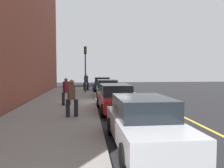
{
  "coord_description": "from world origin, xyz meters",
  "views": [
    {
      "loc": [
        15.26,
        -1.53,
        2.34
      ],
      "look_at": [
        0.43,
        0.03,
        1.42
      ],
      "focal_mm": 36.91,
      "sensor_mm": 36.0,
      "label": 1
    }
  ],
  "objects_px": {
    "parked_car_red": "(116,98)",
    "rolling_suitcase": "(86,88)",
    "pedestrian_burgundy_coat": "(66,91)",
    "traffic_light_pole": "(85,62)",
    "parked_car_silver": "(144,122)",
    "parked_car_green": "(107,89)",
    "pedestrian_navy_coat": "(86,81)",
    "pedestrian_brown_coat": "(72,97)",
    "parked_car_navy": "(102,84)"
  },
  "relations": [
    {
      "from": "parked_car_red",
      "to": "rolling_suitcase",
      "type": "height_order",
      "value": "parked_car_red"
    },
    {
      "from": "pedestrian_burgundy_coat",
      "to": "traffic_light_pole",
      "type": "relative_size",
      "value": 0.38
    },
    {
      "from": "parked_car_red",
      "to": "parked_car_silver",
      "type": "xyz_separation_m",
      "value": [
        6.14,
        0.12,
        -0.0
      ]
    },
    {
      "from": "parked_car_red",
      "to": "rolling_suitcase",
      "type": "xyz_separation_m",
      "value": [
        -11.56,
        -1.8,
        -0.32
      ]
    },
    {
      "from": "parked_car_green",
      "to": "pedestrian_navy_coat",
      "type": "relative_size",
      "value": 2.44
    },
    {
      "from": "pedestrian_brown_coat",
      "to": "rolling_suitcase",
      "type": "xyz_separation_m",
      "value": [
        -13.62,
        0.5,
        -0.63
      ]
    },
    {
      "from": "pedestrian_burgundy_coat",
      "to": "parked_car_green",
      "type": "bearing_deg",
      "value": 148.08
    },
    {
      "from": "parked_car_silver",
      "to": "pedestrian_navy_coat",
      "type": "bearing_deg",
      "value": -174.16
    },
    {
      "from": "pedestrian_burgundy_coat",
      "to": "parked_car_silver",
      "type": "bearing_deg",
      "value": 21.4
    },
    {
      "from": "parked_car_navy",
      "to": "pedestrian_burgundy_coat",
      "type": "xyz_separation_m",
      "value": [
        11.48,
        -2.93,
        0.29
      ]
    },
    {
      "from": "pedestrian_navy_coat",
      "to": "pedestrian_brown_coat",
      "type": "height_order",
      "value": "pedestrian_navy_coat"
    },
    {
      "from": "pedestrian_brown_coat",
      "to": "rolling_suitcase",
      "type": "bearing_deg",
      "value": 177.9
    },
    {
      "from": "parked_car_green",
      "to": "parked_car_red",
      "type": "xyz_separation_m",
      "value": [
        6.29,
        -0.06,
        0.0
      ]
    },
    {
      "from": "parked_car_red",
      "to": "parked_car_silver",
      "type": "height_order",
      "value": "same"
    },
    {
      "from": "parked_car_navy",
      "to": "parked_car_red",
      "type": "relative_size",
      "value": 0.99
    },
    {
      "from": "parked_car_navy",
      "to": "parked_car_silver",
      "type": "relative_size",
      "value": 1.04
    },
    {
      "from": "rolling_suitcase",
      "to": "parked_car_navy",
      "type": "bearing_deg",
      "value": 128.66
    },
    {
      "from": "parked_car_red",
      "to": "pedestrian_navy_coat",
      "type": "relative_size",
      "value": 2.72
    },
    {
      "from": "parked_car_red",
      "to": "parked_car_navy",
      "type": "bearing_deg",
      "value": 179.86
    },
    {
      "from": "parked_car_red",
      "to": "parked_car_green",
      "type": "bearing_deg",
      "value": 179.43
    },
    {
      "from": "parked_car_red",
      "to": "rolling_suitcase",
      "type": "bearing_deg",
      "value": -171.14
    },
    {
      "from": "parked_car_red",
      "to": "pedestrian_burgundy_coat",
      "type": "height_order",
      "value": "pedestrian_burgundy_coat"
    },
    {
      "from": "parked_car_green",
      "to": "pedestrian_burgundy_coat",
      "type": "height_order",
      "value": "pedestrian_burgundy_coat"
    },
    {
      "from": "parked_car_red",
      "to": "pedestrian_navy_coat",
      "type": "xyz_separation_m",
      "value": [
        -12.05,
        -1.74,
        0.34
      ]
    },
    {
      "from": "parked_car_navy",
      "to": "parked_car_green",
      "type": "bearing_deg",
      "value": 0.26
    },
    {
      "from": "pedestrian_burgundy_coat",
      "to": "rolling_suitcase",
      "type": "distance_m",
      "value": 10.09
    },
    {
      "from": "pedestrian_navy_coat",
      "to": "rolling_suitcase",
      "type": "xyz_separation_m",
      "value": [
        0.5,
        -0.06,
        -0.65
      ]
    },
    {
      "from": "pedestrian_navy_coat",
      "to": "pedestrian_burgundy_coat",
      "type": "xyz_separation_m",
      "value": [
        10.51,
        -1.15,
        -0.05
      ]
    },
    {
      "from": "pedestrian_brown_coat",
      "to": "pedestrian_burgundy_coat",
      "type": "relative_size",
      "value": 1.03
    },
    {
      "from": "pedestrian_burgundy_coat",
      "to": "traffic_light_pole",
      "type": "bearing_deg",
      "value": 171.74
    },
    {
      "from": "parked_car_green",
      "to": "parked_car_silver",
      "type": "bearing_deg",
      "value": 0.25
    },
    {
      "from": "pedestrian_brown_coat",
      "to": "parked_car_green",
      "type": "bearing_deg",
      "value": 164.2
    },
    {
      "from": "parked_car_green",
      "to": "pedestrian_brown_coat",
      "type": "height_order",
      "value": "pedestrian_brown_coat"
    },
    {
      "from": "parked_car_navy",
      "to": "rolling_suitcase",
      "type": "height_order",
      "value": "parked_car_navy"
    },
    {
      "from": "pedestrian_brown_coat",
      "to": "parked_car_silver",
      "type": "bearing_deg",
      "value": 30.66
    },
    {
      "from": "parked_car_silver",
      "to": "pedestrian_navy_coat",
      "type": "height_order",
      "value": "pedestrian_navy_coat"
    },
    {
      "from": "parked_car_navy",
      "to": "traffic_light_pole",
      "type": "distance_m",
      "value": 4.81
    },
    {
      "from": "rolling_suitcase",
      "to": "parked_car_red",
      "type": "bearing_deg",
      "value": 8.86
    },
    {
      "from": "pedestrian_burgundy_coat",
      "to": "rolling_suitcase",
      "type": "bearing_deg",
      "value": 173.77
    },
    {
      "from": "parked_car_red",
      "to": "traffic_light_pole",
      "type": "xyz_separation_m",
      "value": [
        -9.25,
        -1.78,
        2.36
      ]
    },
    {
      "from": "parked_car_red",
      "to": "pedestrian_brown_coat",
      "type": "bearing_deg",
      "value": -48.15
    },
    {
      "from": "pedestrian_burgundy_coat",
      "to": "rolling_suitcase",
      "type": "relative_size",
      "value": 1.8
    },
    {
      "from": "parked_car_silver",
      "to": "pedestrian_brown_coat",
      "type": "bearing_deg",
      "value": -149.34
    },
    {
      "from": "parked_car_silver",
      "to": "pedestrian_burgundy_coat",
      "type": "bearing_deg",
      "value": -158.6
    },
    {
      "from": "parked_car_green",
      "to": "rolling_suitcase",
      "type": "bearing_deg",
      "value": -160.52
    },
    {
      "from": "pedestrian_brown_coat",
      "to": "pedestrian_navy_coat",
      "type": "bearing_deg",
      "value": 177.74
    },
    {
      "from": "pedestrian_burgundy_coat",
      "to": "parked_car_navy",
      "type": "bearing_deg",
      "value": 165.71
    },
    {
      "from": "parked_car_navy",
      "to": "pedestrian_navy_coat",
      "type": "xyz_separation_m",
      "value": [
        0.97,
        -1.77,
        0.34
      ]
    },
    {
      "from": "parked_car_green",
      "to": "traffic_light_pole",
      "type": "relative_size",
      "value": 0.98
    },
    {
      "from": "pedestrian_navy_coat",
      "to": "parked_car_navy",
      "type": "bearing_deg",
      "value": 118.69
    }
  ]
}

